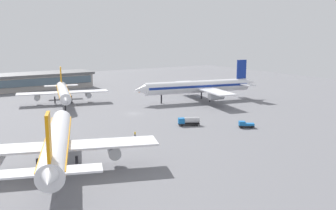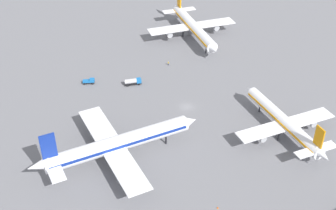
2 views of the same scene
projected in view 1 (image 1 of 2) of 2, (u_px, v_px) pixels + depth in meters
name	position (u px, v px, depth m)	size (l,w,h in m)	color
ground	(133.00, 114.00, 132.60)	(288.00, 288.00, 0.00)	slate
terminal_building	(31.00, 81.00, 188.53)	(59.28, 17.91, 7.72)	#9E9993
airplane_at_gate	(57.00, 142.00, 78.45)	(40.10, 48.77, 15.33)	white
airplane_taxiing	(63.00, 92.00, 149.38)	(34.63, 42.43, 13.09)	white
airplane_distant	(199.00, 87.00, 155.96)	(52.63, 42.75, 16.11)	white
fuel_truck	(189.00, 121.00, 115.65)	(6.52, 4.36, 2.50)	black
pushback_tractor	(245.00, 124.00, 113.07)	(4.71, 4.02, 1.90)	black
ground_crew_worker	(135.00, 134.00, 102.60)	(0.44, 0.57, 1.67)	#1E2338
safety_cone_near_gate	(139.00, 92.00, 179.25)	(0.44, 0.44, 0.60)	#EA590C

